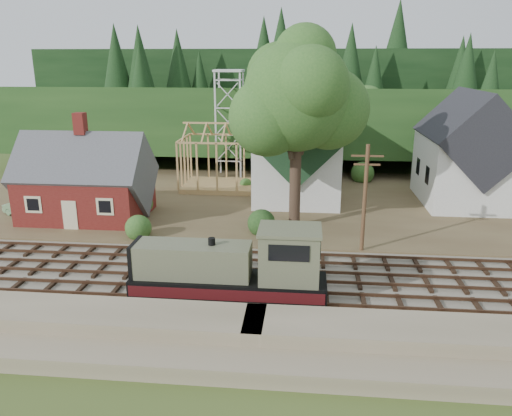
# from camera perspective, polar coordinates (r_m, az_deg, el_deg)

# --- Properties ---
(ground) EXTENTS (140.00, 140.00, 0.00)m
(ground) POSITION_cam_1_polar(r_m,az_deg,el_deg) (32.25, 0.29, -8.22)
(ground) COLOR #384C1E
(ground) RESTS_ON ground
(embankment) EXTENTS (64.00, 5.00, 1.60)m
(embankment) POSITION_cam_1_polar(r_m,az_deg,el_deg) (24.85, -1.64, -16.48)
(embankment) COLOR #7F7259
(embankment) RESTS_ON ground
(railroad_bed) EXTENTS (64.00, 11.00, 0.16)m
(railroad_bed) POSITION_cam_1_polar(r_m,az_deg,el_deg) (32.21, 0.29, -8.09)
(railroad_bed) COLOR #726B5B
(railroad_bed) RESTS_ON ground
(village_flat) EXTENTS (64.00, 26.00, 0.30)m
(village_flat) POSITION_cam_1_polar(r_m,az_deg,el_deg) (49.07, 2.28, 0.80)
(village_flat) COLOR brown
(village_flat) RESTS_ON ground
(hillside) EXTENTS (70.00, 28.96, 12.74)m
(hillside) POSITION_cam_1_polar(r_m,az_deg,el_deg) (72.45, 3.45, 5.87)
(hillside) COLOR #1E3F19
(hillside) RESTS_ON ground
(ridge) EXTENTS (80.00, 20.00, 12.00)m
(ridge) POSITION_cam_1_polar(r_m,az_deg,el_deg) (88.21, 3.89, 7.81)
(ridge) COLOR black
(ridge) RESTS_ON ground
(depot) EXTENTS (10.80, 7.41, 9.00)m
(depot) POSITION_cam_1_polar(r_m,az_deg,el_deg) (45.48, -18.83, 2.61)
(depot) COLOR #5C1615
(depot) RESTS_ON village_flat
(church) EXTENTS (8.40, 15.17, 13.00)m
(church) POSITION_cam_1_polar(r_m,az_deg,el_deg) (49.52, 4.80, 6.87)
(church) COLOR silver
(church) RESTS_ON village_flat
(farmhouse) EXTENTS (8.40, 10.80, 10.60)m
(farmhouse) POSITION_cam_1_polar(r_m,az_deg,el_deg) (51.22, 23.06, 5.57)
(farmhouse) COLOR silver
(farmhouse) RESTS_ON village_flat
(timber_frame) EXTENTS (8.20, 6.20, 6.99)m
(timber_frame) POSITION_cam_1_polar(r_m,az_deg,el_deg) (52.87, -3.94, 5.41)
(timber_frame) COLOR tan
(timber_frame) RESTS_ON village_flat
(lattice_tower) EXTENTS (3.20, 3.20, 12.12)m
(lattice_tower) POSITION_cam_1_polar(r_m,az_deg,el_deg) (57.89, -3.07, 13.16)
(lattice_tower) COLOR silver
(lattice_tower) RESTS_ON village_flat
(big_tree) EXTENTS (10.90, 8.40, 14.70)m
(big_tree) POSITION_cam_1_polar(r_m,az_deg,el_deg) (39.34, 4.95, 11.73)
(big_tree) COLOR #38281E
(big_tree) RESTS_ON village_flat
(telegraph_pole_near) EXTENTS (2.20, 0.28, 8.00)m
(telegraph_pole_near) POSITION_cam_1_polar(r_m,az_deg,el_deg) (35.82, 12.33, 1.19)
(telegraph_pole_near) COLOR #4C331E
(telegraph_pole_near) RESTS_ON ground
(locomotive) EXTENTS (11.05, 2.76, 4.45)m
(locomotive) POSITION_cam_1_polar(r_m,az_deg,el_deg) (28.82, -2.35, -7.04)
(locomotive) COLOR black
(locomotive) RESTS_ON railroad_bed
(car_blue) EXTENTS (1.67, 3.52, 1.16)m
(car_blue) POSITION_cam_1_polar(r_m,az_deg,el_deg) (46.36, -13.59, 0.32)
(car_blue) COLOR #5573B6
(car_blue) RESTS_ON village_flat
(car_green) EXTENTS (3.93, 2.58, 1.22)m
(car_green) POSITION_cam_1_polar(r_m,az_deg,el_deg) (48.43, -25.16, -0.09)
(car_green) COLOR #6D9869
(car_green) RESTS_ON village_flat
(car_red) EXTENTS (4.70, 4.03, 1.20)m
(car_red) POSITION_cam_1_polar(r_m,az_deg,el_deg) (50.40, 25.74, 0.43)
(car_red) COLOR red
(car_red) RESTS_ON village_flat
(patio_set) EXTENTS (2.02, 2.02, 2.24)m
(patio_set) POSITION_cam_1_polar(r_m,az_deg,el_deg) (42.40, -15.62, 0.50)
(patio_set) COLOR silver
(patio_set) RESTS_ON village_flat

